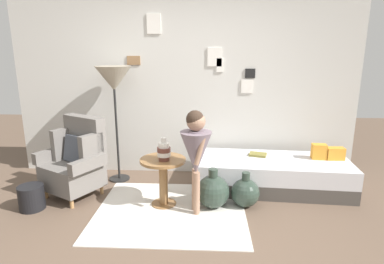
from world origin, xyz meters
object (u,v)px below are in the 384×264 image
daybed (273,174)px  person_child (196,149)px  vase_striped (164,151)px  demijohn_near (213,191)px  armchair (76,161)px  side_table (163,173)px  book_on_daybed (258,155)px  floor_lamp (114,82)px  magazine_basket (32,197)px  demijohn_far (245,192)px

daybed → person_child: 1.32m
vase_striped → person_child: size_ratio=0.23×
vase_striped → demijohn_near: size_ratio=0.56×
person_child → armchair: bearing=164.7°
person_child → demijohn_near: person_child is taller
person_child → demijohn_near: (0.19, 0.14, -0.55)m
side_table → book_on_daybed: 1.35m
side_table → demijohn_near: (0.57, -0.03, -0.20)m
daybed → floor_lamp: floor_lamp is taller
floor_lamp → person_child: (1.10, -0.90, -0.62)m
side_table → vase_striped: vase_striped is taller
person_child → book_on_daybed: bearing=46.5°
person_child → demijohn_near: 0.60m
book_on_daybed → magazine_basket: book_on_daybed is taller
demijohn_near → demijohn_far: 0.38m
book_on_daybed → daybed: bearing=-36.5°
daybed → person_child: (-0.98, -0.69, 0.54)m
armchair → vase_striped: bearing=-14.2°
armchair → vase_striped: (1.13, -0.29, 0.23)m
armchair → book_on_daybed: bearing=10.6°
vase_striped → floor_lamp: bearing=133.8°
book_on_daybed → demijohn_far: 0.73m
floor_lamp → armchair: bearing=-127.9°
armchair → side_table: size_ratio=1.72×
floor_lamp → demijohn_near: (1.29, -0.76, -1.16)m
demijohn_far → magazine_basket: (-2.42, -0.19, -0.03)m
side_table → vase_striped: (0.02, -0.05, 0.28)m
demijohn_far → magazine_basket: 2.43m
floor_lamp → vase_striped: bearing=-46.2°
floor_lamp → demijohn_far: size_ratio=3.76×
side_table → armchair: bearing=167.7°
side_table → demijohn_near: side_table is taller
vase_striped → magazine_basket: vase_striped is taller
book_on_daybed → demijohn_far: bearing=-109.1°
floor_lamp → book_on_daybed: bearing=-2.0°
demijohn_far → magazine_basket: bearing=-175.6°
demijohn_far → demijohn_near: bearing=-173.9°
floor_lamp → magazine_basket: floor_lamp is taller
armchair → person_child: size_ratio=0.84×
demijohn_far → armchair: bearing=173.7°
magazine_basket → daybed: bearing=13.9°
armchair → person_child: person_child is taller
demijohn_near → demijohn_far: size_ratio=1.12×
floor_lamp → magazine_basket: size_ratio=5.57×
side_table → vase_striped: bearing=-65.8°
vase_striped → floor_lamp: 1.28m
person_child → demijohn_far: (0.56, 0.18, -0.57)m
vase_striped → magazine_basket: size_ratio=0.93×
armchair → side_table: armchair is taller
demijohn_far → vase_striped: bearing=-176.4°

